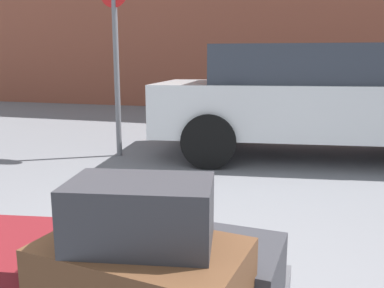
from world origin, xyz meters
The scene contains 5 objects.
suitcase_maroon_front_left centered at (-0.30, -0.13, 0.46)m, with size 0.63×0.45×0.23m, color maroon.
suitcase_charcoal_rear_left centered at (0.37, 0.09, 0.45)m, with size 0.59×0.38×0.22m, color #2D2D33.
duffel_bag_charcoal_topmost_pile centered at (0.28, -0.23, 0.78)m, with size 0.41×0.25×0.19m, color #2D2D33.
parked_car centered at (0.80, 4.26, 0.76)m, with size 4.52×2.42×1.42m.
no_parking_sign centered at (-1.71, 3.50, 1.47)m, with size 0.49×0.16×2.38m.
Camera 1 is at (0.75, -1.23, 1.19)m, focal length 37.76 mm.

